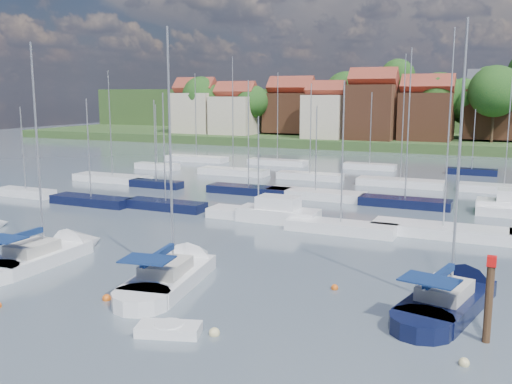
% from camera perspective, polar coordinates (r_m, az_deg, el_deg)
% --- Properties ---
extents(ground, '(260.00, 260.00, 0.00)m').
position_cam_1_polar(ground, '(66.68, 12.97, 0.14)').
color(ground, '#4B5865').
rests_on(ground, ground).
extents(sailboat_left, '(3.14, 11.32, 15.34)m').
position_cam_1_polar(sailboat_left, '(40.86, -19.59, -5.79)').
color(sailboat_left, white).
rests_on(sailboat_left, ground).
extents(sailboat_centre, '(4.96, 12.05, 15.89)m').
position_cam_1_polar(sailboat_centre, '(35.07, -7.66, -7.86)').
color(sailboat_centre, white).
rests_on(sailboat_centre, ground).
extents(sailboat_navy, '(5.40, 11.79, 15.82)m').
position_cam_1_polar(sailboat_navy, '(32.59, 19.34, -9.74)').
color(sailboat_navy, black).
rests_on(sailboat_navy, ground).
extents(tender, '(3.19, 2.17, 0.63)m').
position_cam_1_polar(tender, '(27.28, -8.71, -13.43)').
color(tender, white).
rests_on(tender, ground).
extents(timber_piling, '(0.40, 0.40, 6.22)m').
position_cam_1_polar(timber_piling, '(27.92, 22.13, -11.91)').
color(timber_piling, '#4C331E').
rests_on(timber_piling, ground).
extents(buoy_c, '(0.46, 0.46, 0.46)m').
position_cam_1_polar(buoy_c, '(32.18, -14.71, -10.42)').
color(buoy_c, '#D85914').
rests_on(buoy_c, ground).
extents(buoy_d, '(0.51, 0.51, 0.51)m').
position_cam_1_polar(buoy_d, '(27.09, -4.19, -14.07)').
color(buoy_d, beige).
rests_on(buoy_d, ground).
extents(buoy_e, '(0.41, 0.41, 0.41)m').
position_cam_1_polar(buoy_e, '(33.06, 7.86, -9.63)').
color(buoy_e, '#D85914').
rests_on(buoy_e, ground).
extents(buoy_f, '(0.45, 0.45, 0.45)m').
position_cam_1_polar(buoy_f, '(25.81, 20.07, -15.95)').
color(buoy_f, beige).
rests_on(buoy_f, ground).
extents(marina_field, '(79.62, 41.41, 15.93)m').
position_cam_1_polar(marina_field, '(61.56, 13.83, -0.28)').
color(marina_field, white).
rests_on(marina_field, ground).
extents(far_shore_town, '(212.46, 90.00, 22.27)m').
position_cam_1_polar(far_shore_town, '(157.68, 20.59, 6.94)').
color(far_shore_town, '#364A25').
rests_on(far_shore_town, ground).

